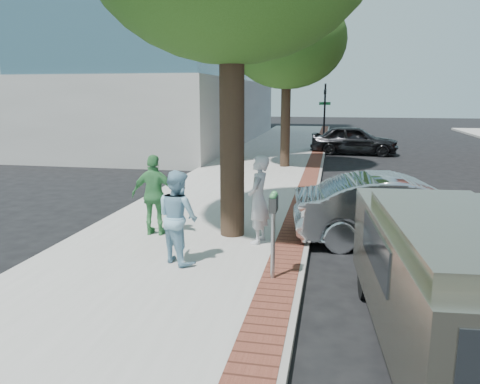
% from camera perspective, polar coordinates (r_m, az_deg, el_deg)
% --- Properties ---
extents(ground, '(120.00, 120.00, 0.00)m').
position_cam_1_polar(ground, '(8.49, 0.34, -10.02)').
color(ground, black).
rests_on(ground, ground).
extents(sidewalk, '(5.00, 60.00, 0.15)m').
position_cam_1_polar(sidewalk, '(16.32, 0.50, 0.93)').
color(sidewalk, '#9E9991').
rests_on(sidewalk, ground).
extents(brick_strip, '(0.60, 60.00, 0.01)m').
position_cam_1_polar(brick_strip, '(16.04, 8.24, 0.91)').
color(brick_strip, brown).
rests_on(brick_strip, sidewalk).
extents(curb, '(0.10, 60.00, 0.15)m').
position_cam_1_polar(curb, '(16.05, 9.48, 0.58)').
color(curb, gray).
rests_on(curb, ground).
extents(office_base, '(18.20, 22.20, 4.00)m').
position_cam_1_polar(office_base, '(33.10, -14.91, 9.44)').
color(office_base, gray).
rests_on(office_base, ground).
extents(signal_near, '(0.70, 0.15, 3.80)m').
position_cam_1_polar(signal_near, '(29.76, 10.28, 9.90)').
color(signal_near, black).
rests_on(signal_near, ground).
extents(tree_far, '(4.80, 4.80, 7.14)m').
position_cam_1_polar(tree_far, '(19.95, 5.76, 17.93)').
color(tree_far, black).
rests_on(tree_far, sidewalk).
extents(parking_meter, '(0.12, 0.32, 1.47)m').
position_cam_1_polar(parking_meter, '(7.62, 4.09, -3.08)').
color(parking_meter, gray).
rests_on(parking_meter, sidewalk).
extents(person_gray, '(0.51, 0.71, 1.82)m').
position_cam_1_polar(person_gray, '(9.53, 2.25, -0.92)').
color(person_gray, '#B6B6BB').
rests_on(person_gray, sidewalk).
extents(person_officer, '(1.05, 1.01, 1.70)m').
position_cam_1_polar(person_officer, '(8.50, -7.57, -3.01)').
color(person_officer, '#85B5CD').
rests_on(person_officer, sidewalk).
extents(person_green, '(1.05, 0.48, 1.75)m').
position_cam_1_polar(person_green, '(10.26, -10.33, -0.38)').
color(person_green, '#429250').
rests_on(person_green, sidewalk).
extents(sedan_silver, '(4.66, 2.11, 1.48)m').
position_cam_1_polar(sedan_silver, '(10.48, 19.07, -2.18)').
color(sedan_silver, '#B3B5BA').
rests_on(sedan_silver, ground).
extents(bg_car, '(4.65, 2.17, 1.54)m').
position_cam_1_polar(bg_car, '(25.77, 13.75, 6.18)').
color(bg_car, black).
rests_on(bg_car, ground).
extents(van, '(2.17, 4.90, 1.77)m').
position_cam_1_polar(van, '(6.47, 24.21, -9.08)').
color(van, gray).
rests_on(van, ground).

